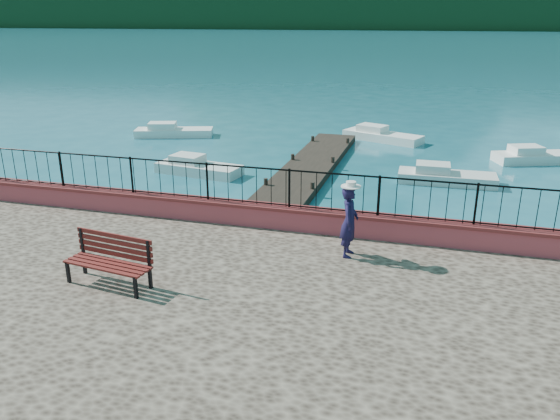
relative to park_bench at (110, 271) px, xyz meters
The scene contains 13 objects.
ground 3.32m from the park_bench, ahead, with size 2000.00×2000.00×0.00m, color #19596B.
parapet 4.94m from the park_bench, 53.36° to the left, with size 28.00×0.46×0.58m, color #A13A41.
railing 5.00m from the park_bench, 53.36° to the left, with size 27.00×0.05×0.95m, color black.
dock 12.37m from the park_bench, 85.58° to the left, with size 2.00×16.00×0.30m, color #2D231C.
far_forest 300.37m from the park_bench, 89.44° to the left, with size 900.00×60.00×18.00m, color black.
park_bench is the anchor object (origin of this frame).
person 5.17m from the park_bench, 32.05° to the left, with size 0.59×0.39×1.62m, color #151133.
hat 5.32m from the park_bench, 32.05° to the left, with size 0.44×0.44×0.12m, color silver.
boat_0 12.49m from the park_bench, 106.07° to the left, with size 3.66×1.30×0.80m, color silver.
boat_1 14.99m from the park_bench, 63.67° to the left, with size 3.78×1.30×0.80m, color silver.
boat_2 20.94m from the park_bench, 59.53° to the left, with size 3.80×1.30×0.80m, color silver.
boat_3 20.33m from the park_bench, 112.97° to the left, with size 4.22×1.30×0.80m, color white.
boat_4 21.03m from the park_bench, 80.85° to the left, with size 4.25×1.30×0.80m, color white.
Camera 1 is at (3.03, -8.80, 6.29)m, focal length 35.00 mm.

